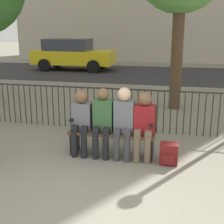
{
  "coord_description": "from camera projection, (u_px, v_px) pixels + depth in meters",
  "views": [
    {
      "loc": [
        1.13,
        -3.12,
        2.23
      ],
      "look_at": [
        0.0,
        1.96,
        0.8
      ],
      "focal_mm": 50.0,
      "sensor_mm": 36.0,
      "label": 1
    }
  ],
  "objects": [
    {
      "name": "ground_plane",
      "position": [
        77.0,
        218.0,
        3.76
      ],
      "size": [
        80.0,
        80.0,
        0.0
      ],
      "primitive_type": "plane",
      "color": "gray"
    },
    {
      "name": "park_bench",
      "position": [
        113.0,
        128.0,
        5.55
      ],
      "size": [
        1.51,
        0.45,
        0.92
      ],
      "color": "#4C331E",
      "rests_on": "ground"
    },
    {
      "name": "seated_person_0",
      "position": [
        81.0,
        118.0,
        5.49
      ],
      "size": [
        0.34,
        0.39,
        1.17
      ],
      "color": "black",
      "rests_on": "ground"
    },
    {
      "name": "seated_person_1",
      "position": [
        103.0,
        119.0,
        5.41
      ],
      "size": [
        0.34,
        0.39,
        1.22
      ],
      "color": "black",
      "rests_on": "ground"
    },
    {
      "name": "seated_person_2",
      "position": [
        124.0,
        119.0,
        5.33
      ],
      "size": [
        0.34,
        0.39,
        1.24
      ],
      "color": "#3D3D42",
      "rests_on": "ground"
    },
    {
      "name": "seated_person_3",
      "position": [
        144.0,
        122.0,
        5.26
      ],
      "size": [
        0.34,
        0.39,
        1.18
      ],
      "color": "brown",
      "rests_on": "ground"
    },
    {
      "name": "backpack",
      "position": [
        169.0,
        154.0,
        5.2
      ],
      "size": [
        0.3,
        0.26,
        0.36
      ],
      "color": "maroon",
      "rests_on": "ground"
    },
    {
      "name": "fence_railing",
      "position": [
        125.0,
        106.0,
        6.77
      ],
      "size": [
        9.01,
        0.03,
        0.95
      ],
      "color": "#2D2823",
      "rests_on": "ground"
    },
    {
      "name": "street_surface",
      "position": [
        157.0,
        74.0,
        15.06
      ],
      "size": [
        24.0,
        6.0,
        0.01
      ],
      "color": "#2B2B2D",
      "rests_on": "ground"
    },
    {
      "name": "parked_car_0",
      "position": [
        72.0,
        54.0,
        16.36
      ],
      "size": [
        4.2,
        1.94,
        1.62
      ],
      "color": "yellow",
      "rests_on": "ground"
    }
  ]
}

